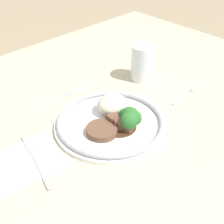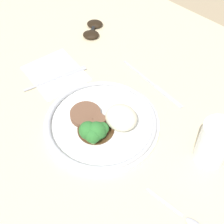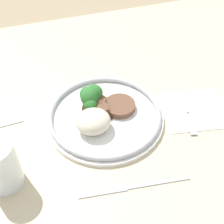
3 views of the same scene
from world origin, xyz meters
name	(u,v)px [view 2 (image 2 of 3)]	position (x,y,z in m)	size (l,w,h in m)	color
ground_plane	(103,122)	(0.00, 0.00, 0.00)	(8.00, 8.00, 0.00)	#998466
dining_table	(102,117)	(0.00, 0.00, 0.02)	(1.49, 1.08, 0.04)	beige
napkin	(56,73)	(-0.20, 0.01, 0.04)	(0.19, 0.17, 0.00)	white
plate	(102,123)	(0.03, -0.03, 0.06)	(0.28, 0.28, 0.06)	white
juice_glass	(214,144)	(0.27, 0.08, 0.10)	(0.07, 0.07, 0.11)	#F4AD19
fork	(62,76)	(-0.17, 0.01, 0.05)	(0.06, 0.18, 0.00)	#ADADB2
knife	(154,85)	(0.03, 0.17, 0.05)	(0.23, 0.04, 0.00)	#ADADB2
spoon	(188,220)	(0.32, -0.08, 0.05)	(0.15, 0.02, 0.01)	#ADADB2
sunglasses	(93,29)	(-0.26, 0.22, 0.05)	(0.10, 0.12, 0.02)	black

